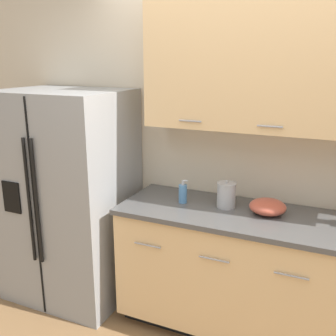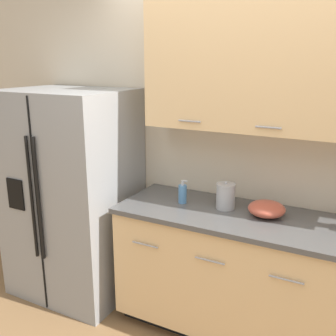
{
  "view_description": "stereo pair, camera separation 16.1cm",
  "coord_description": "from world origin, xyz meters",
  "px_view_note": "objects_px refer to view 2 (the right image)",
  "views": [
    {
      "loc": [
        0.58,
        -1.74,
        1.93
      ],
      "look_at": [
        -0.54,
        0.73,
        1.17
      ],
      "focal_mm": 42.0,
      "sensor_mm": 36.0,
      "label": 1
    },
    {
      "loc": [
        0.72,
        -1.67,
        1.93
      ],
      "look_at": [
        -0.54,
        0.73,
        1.17
      ],
      "focal_mm": 42.0,
      "sensor_mm": 36.0,
      "label": 2
    }
  ],
  "objects_px": {
    "refrigerator": "(72,194)",
    "steel_canister": "(226,196)",
    "soap_dispenser": "(183,194)",
    "mixing_bowl": "(267,209)"
  },
  "relations": [
    {
      "from": "refrigerator",
      "to": "soap_dispenser",
      "type": "relative_size",
      "value": 9.79
    },
    {
      "from": "soap_dispenser",
      "to": "steel_canister",
      "type": "bearing_deg",
      "value": 7.87
    },
    {
      "from": "mixing_bowl",
      "to": "steel_canister",
      "type": "bearing_deg",
      "value": 179.0
    },
    {
      "from": "refrigerator",
      "to": "soap_dispenser",
      "type": "bearing_deg",
      "value": 4.68
    },
    {
      "from": "steel_canister",
      "to": "mixing_bowl",
      "type": "xyz_separation_m",
      "value": [
        0.29,
        -0.01,
        -0.04
      ]
    },
    {
      "from": "refrigerator",
      "to": "steel_canister",
      "type": "relative_size",
      "value": 8.74
    },
    {
      "from": "soap_dispenser",
      "to": "steel_canister",
      "type": "height_order",
      "value": "steel_canister"
    },
    {
      "from": "refrigerator",
      "to": "mixing_bowl",
      "type": "bearing_deg",
      "value": 4.27
    },
    {
      "from": "refrigerator",
      "to": "soap_dispenser",
      "type": "height_order",
      "value": "refrigerator"
    },
    {
      "from": "steel_canister",
      "to": "mixing_bowl",
      "type": "distance_m",
      "value": 0.29
    }
  ]
}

